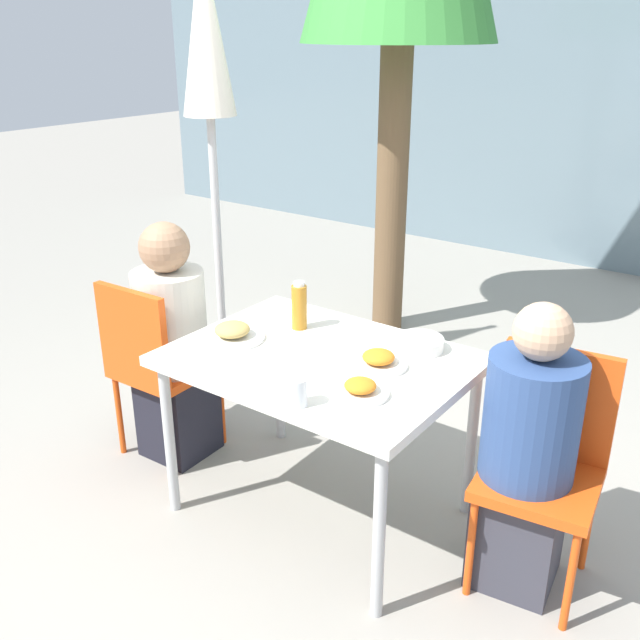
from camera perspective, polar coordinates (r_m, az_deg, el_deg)
ground_plane at (r=3.14m, az=0.00°, el=-14.88°), size 24.00×24.00×0.00m
building_facade at (r=6.34m, az=23.67°, el=16.99°), size 10.00×0.20×3.00m
dining_table at (r=2.79m, az=0.00°, el=-4.07°), size 1.13×0.83×0.72m
chair_left at (r=3.32m, az=-13.22°, el=-3.00°), size 0.41×0.41×0.87m
person_left at (r=3.32m, az=-11.68°, el=-2.27°), size 0.32×0.32×1.13m
chair_right at (r=2.68m, az=17.64°, el=-10.03°), size 0.45×0.45×0.87m
person_right at (r=2.62m, az=16.18°, el=-10.61°), size 0.33×0.33×1.09m
closed_umbrella at (r=3.74m, az=-8.93°, el=18.79°), size 0.36×0.36×2.32m
plate_0 at (r=2.47m, az=3.23°, el=-5.56°), size 0.20×0.20×0.06m
plate_1 at (r=2.68m, az=4.69°, el=-3.25°), size 0.22×0.22×0.06m
plate_2 at (r=2.92m, az=-7.02°, el=-1.04°), size 0.26×0.26×0.07m
bottle at (r=2.98m, az=-1.68°, el=1.11°), size 0.06×0.06×0.21m
drinking_cup at (r=2.40m, az=-1.86°, el=-5.75°), size 0.07×0.07×0.10m
salad_bowl at (r=2.83m, az=7.97°, el=-1.89°), size 0.19×0.19×0.05m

